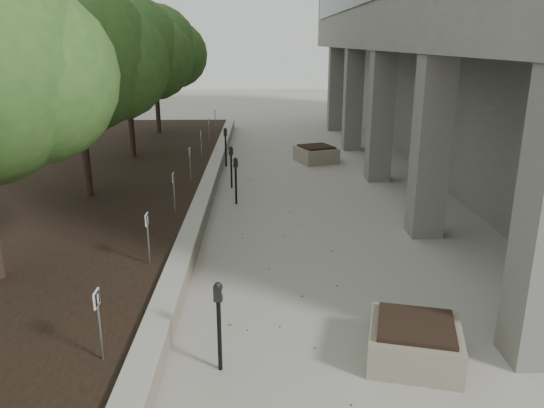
{
  "coord_description": "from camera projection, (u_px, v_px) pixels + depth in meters",
  "views": [
    {
      "loc": [
        -0.35,
        -5.34,
        4.24
      ],
      "look_at": [
        -0.09,
        5.78,
        0.81
      ],
      "focal_mm": 34.84,
      "sensor_mm": 36.0,
      "label": 1
    }
  ],
  "objects": [
    {
      "name": "retaining_wall",
      "position": [
        208.0,
        190.0,
        14.84
      ],
      "size": [
        0.39,
        26.0,
        0.5
      ],
      "primitive_type": null,
      "color": "gray",
      "rests_on": "ground"
    },
    {
      "name": "planting_bed",
      "position": [
        76.0,
        192.0,
        14.77
      ],
      "size": [
        7.0,
        26.0,
        0.4
      ],
      "primitive_type": "cube",
      "color": "black",
      "rests_on": "ground"
    },
    {
      "name": "crabapple_tree_3",
      "position": [
        79.0,
        89.0,
        12.97
      ],
      "size": [
        4.6,
        4.0,
        5.44
      ],
      "primitive_type": null,
      "color": "#2F5922",
      "rests_on": "planting_bed"
    },
    {
      "name": "crabapple_tree_4",
      "position": [
        127.0,
        77.0,
        17.75
      ],
      "size": [
        4.6,
        4.0,
        5.44
      ],
      "primitive_type": null,
      "color": "#2F5922",
      "rests_on": "planting_bed"
    },
    {
      "name": "crabapple_tree_5",
      "position": [
        155.0,
        69.0,
        22.53
      ],
      "size": [
        4.6,
        4.0,
        5.44
      ],
      "primitive_type": null,
      "color": "#2F5922",
      "rests_on": "planting_bed"
    },
    {
      "name": "parking_sign_2",
      "position": [
        99.0,
        326.0,
        6.52
      ],
      "size": [
        0.04,
        0.22,
        0.96
      ],
      "primitive_type": null,
      "color": "black",
      "rests_on": "planting_bed"
    },
    {
      "name": "parking_sign_3",
      "position": [
        148.0,
        239.0,
        9.39
      ],
      "size": [
        0.04,
        0.22,
        0.96
      ],
      "primitive_type": null,
      "color": "black",
      "rests_on": "planting_bed"
    },
    {
      "name": "parking_sign_4",
      "position": [
        174.0,
        193.0,
        12.25
      ],
      "size": [
        0.04,
        0.22,
        0.96
      ],
      "primitive_type": null,
      "color": "black",
      "rests_on": "planting_bed"
    },
    {
      "name": "parking_sign_5",
      "position": [
        190.0,
        164.0,
        15.12
      ],
      "size": [
        0.04,
        0.22,
        0.96
      ],
      "primitive_type": null,
      "color": "black",
      "rests_on": "planting_bed"
    },
    {
      "name": "parking_sign_6",
      "position": [
        201.0,
        145.0,
        17.99
      ],
      "size": [
        0.04,
        0.22,
        0.96
      ],
      "primitive_type": null,
      "color": "black",
      "rests_on": "planting_bed"
    },
    {
      "name": "parking_sign_7",
      "position": [
        209.0,
        131.0,
        20.85
      ],
      "size": [
        0.04,
        0.22,
        0.96
      ],
      "primitive_type": null,
      "color": "black",
      "rests_on": "planting_bed"
    },
    {
      "name": "parking_sign_8",
      "position": [
        215.0,
        120.0,
        23.72
      ],
      "size": [
        0.04,
        0.22,
        0.96
      ],
      "primitive_type": null,
      "color": "black",
      "rests_on": "planting_bed"
    },
    {
      "name": "parking_meter_2",
      "position": [
        219.0,
        327.0,
        6.94
      ],
      "size": [
        0.14,
        0.11,
        1.29
      ],
      "primitive_type": null,
      "rotation": [
        0.0,
        0.0,
        -0.14
      ],
      "color": "black",
      "rests_on": "ground"
    },
    {
      "name": "parking_meter_3",
      "position": [
        236.0,
        181.0,
        14.22
      ],
      "size": [
        0.15,
        0.13,
        1.3
      ],
      "primitive_type": null,
      "rotation": [
        0.0,
        0.0,
        0.37
      ],
      "color": "black",
      "rests_on": "ground"
    },
    {
      "name": "parking_meter_4",
      "position": [
        231.0,
        167.0,
        15.8
      ],
      "size": [
        0.15,
        0.12,
        1.28
      ],
      "primitive_type": null,
      "rotation": [
        0.0,
        0.0,
        0.31
      ],
      "color": "black",
      "rests_on": "ground"
    },
    {
      "name": "parking_meter_5",
      "position": [
        226.0,
        147.0,
        18.55
      ],
      "size": [
        0.14,
        0.1,
        1.38
      ],
      "primitive_type": null,
      "rotation": [
        0.0,
        0.0,
        -0.05
      ],
      "color": "black",
      "rests_on": "ground"
    },
    {
      "name": "planter_front",
      "position": [
        415.0,
        342.0,
        7.26
      ],
      "size": [
        1.49,
        1.49,
        0.57
      ],
      "primitive_type": null,
      "rotation": [
        0.0,
        0.0,
        -0.25
      ],
      "color": "gray",
      "rests_on": "ground"
    },
    {
      "name": "planter_back",
      "position": [
        316.0,
        154.0,
        19.37
      ],
      "size": [
        1.66,
        1.66,
        0.6
      ],
      "primitive_type": null,
      "rotation": [
        0.0,
        0.0,
        0.36
      ],
      "color": "gray",
      "rests_on": "ground"
    },
    {
      "name": "berry_scatter",
      "position": [
        272.0,
        251.0,
        11.13
      ],
      "size": [
        3.3,
        14.1,
        0.02
      ],
      "primitive_type": null,
      "color": "maroon",
      "rests_on": "ground"
    }
  ]
}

